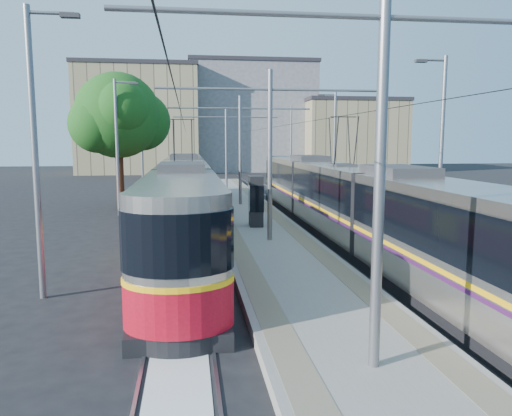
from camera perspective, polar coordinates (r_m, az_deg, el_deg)
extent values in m
plane|color=black|center=(13.58, 7.10, -11.43)|extent=(160.00, 160.00, 0.00)
cube|color=gray|center=(29.90, -1.21, -0.56)|extent=(4.00, 50.00, 0.30)
cube|color=gray|center=(29.75, -3.98, -0.31)|extent=(0.70, 50.00, 0.01)
cube|color=gray|center=(30.07, 1.54, -0.21)|extent=(0.70, 50.00, 0.01)
cube|color=gray|center=(29.75, -9.50, -0.97)|extent=(0.07, 70.00, 0.03)
cube|color=gray|center=(29.73, -6.74, -0.92)|extent=(0.07, 70.00, 0.03)
cube|color=gray|center=(30.37, 4.20, -0.70)|extent=(0.07, 70.00, 0.03)
cube|color=gray|center=(30.70, 6.83, -0.65)|extent=(0.07, 70.00, 0.03)
cube|color=silver|center=(10.39, -8.83, -17.63)|extent=(1.20, 5.00, 0.01)
cube|color=black|center=(25.95, -8.18, -1.78)|extent=(2.30, 31.25, 0.40)
cube|color=#B7B0A7|center=(25.74, -8.25, 1.84)|extent=(2.40, 29.65, 2.90)
cube|color=black|center=(25.69, -8.27, 2.95)|extent=(2.43, 29.65, 1.30)
cube|color=yellow|center=(25.78, -8.23, 0.96)|extent=(2.43, 29.65, 0.12)
cube|color=#B20A1C|center=(25.84, -8.21, -0.14)|extent=(2.42, 29.65, 1.10)
cube|color=#2D2D30|center=(25.62, -8.32, 5.40)|extent=(1.68, 3.00, 0.30)
cube|color=black|center=(23.44, 9.66, -2.83)|extent=(2.30, 30.45, 0.40)
cube|color=#ACA79E|center=(23.20, 9.76, 1.18)|extent=(2.40, 28.85, 2.90)
cube|color=black|center=(23.15, 9.78, 2.41)|extent=(2.43, 28.85, 1.30)
cube|color=#FFB20D|center=(23.25, 9.73, 0.20)|extent=(2.43, 28.85, 0.12)
cube|color=#3D1345|center=(23.27, 9.72, -0.17)|extent=(2.43, 28.85, 0.10)
cube|color=#2D2D30|center=(23.07, 9.85, 5.13)|extent=(1.68, 3.00, 0.30)
cylinder|color=slate|center=(9.06, 13.96, 3.44)|extent=(0.20, 0.20, 7.00)
cylinder|color=slate|center=(9.27, 14.53, 20.33)|extent=(9.20, 0.10, 0.10)
cylinder|color=slate|center=(20.68, 1.60, 5.92)|extent=(0.20, 0.20, 7.00)
cylinder|color=slate|center=(20.77, 1.63, 13.39)|extent=(9.20, 0.10, 0.10)
cylinder|color=slate|center=(32.58, -1.83, 6.56)|extent=(0.20, 0.20, 7.00)
cylinder|color=slate|center=(32.64, -1.85, 11.31)|extent=(9.20, 0.10, 0.10)
cylinder|color=slate|center=(44.53, -3.42, 6.85)|extent=(0.20, 0.20, 7.00)
cylinder|color=slate|center=(44.57, -3.45, 10.33)|extent=(9.20, 0.10, 0.10)
cylinder|color=black|center=(29.42, -8.32, 9.78)|extent=(0.02, 70.00, 0.02)
cylinder|color=black|center=(30.23, 5.66, 9.76)|extent=(0.02, 70.00, 0.02)
cylinder|color=slate|center=(15.00, -23.93, 5.37)|extent=(0.18, 0.18, 8.00)
cube|color=#2D2D30|center=(15.09, -20.48, 19.91)|extent=(0.50, 0.22, 0.12)
cylinder|color=slate|center=(30.69, -15.60, 6.59)|extent=(0.18, 0.18, 8.00)
cube|color=#2D2D30|center=(30.73, -13.77, 13.66)|extent=(0.50, 0.22, 0.12)
cylinder|color=slate|center=(46.59, -12.92, 6.96)|extent=(0.18, 0.18, 8.00)
cube|color=#2D2D30|center=(46.62, -11.68, 11.61)|extent=(0.50, 0.22, 0.12)
cylinder|color=slate|center=(23.10, 20.40, 6.13)|extent=(0.18, 0.18, 8.00)
cube|color=#2D2D30|center=(22.85, 18.33, 15.65)|extent=(0.50, 0.22, 0.12)
cylinder|color=slate|center=(37.98, 8.95, 6.94)|extent=(0.18, 0.18, 8.00)
cube|color=#2D2D30|center=(37.82, 7.43, 12.65)|extent=(0.50, 0.22, 0.12)
cylinder|color=slate|center=(53.51, 4.02, 7.20)|extent=(0.18, 0.18, 8.00)
cube|color=#2D2D30|center=(53.40, 2.88, 11.23)|extent=(0.50, 0.22, 0.12)
cube|color=black|center=(24.30, -0.01, 0.81)|extent=(0.69, 1.09, 2.45)
cube|color=black|center=(24.28, -0.01, 1.18)|extent=(0.73, 1.14, 1.28)
cylinder|color=#382314|center=(33.90, -15.26, 3.01)|extent=(0.50, 0.50, 3.66)
sphere|color=#123F13|center=(33.84, -15.52, 10.16)|extent=(5.49, 5.49, 5.49)
sphere|color=#123F13|center=(34.58, -13.01, 9.61)|extent=(3.89, 3.89, 3.89)
cube|color=#988C67|center=(72.75, -13.13, 9.59)|extent=(16.00, 12.00, 14.21)
cube|color=#262328|center=(73.39, -13.31, 15.34)|extent=(16.32, 12.24, 0.50)
cube|color=gray|center=(77.04, -0.74, 10.09)|extent=(18.00, 14.00, 15.35)
cube|color=#262328|center=(77.77, -0.75, 15.94)|extent=(18.36, 14.28, 0.50)
cube|color=#988C67|center=(74.17, 10.75, 7.93)|extent=(14.00, 10.00, 9.85)
cube|color=#262328|center=(74.38, 10.85, 11.92)|extent=(14.28, 10.20, 0.50)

